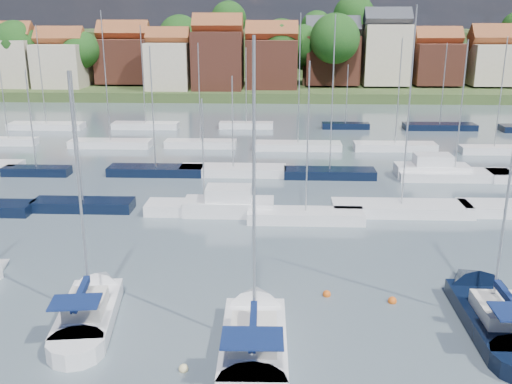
{
  "coord_description": "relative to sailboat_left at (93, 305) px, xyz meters",
  "views": [
    {
      "loc": [
        -1.47,
        -22.31,
        14.62
      ],
      "look_at": [
        -2.94,
        14.0,
        3.66
      ],
      "focal_mm": 40.0,
      "sensor_mm": 36.0,
      "label": 1
    }
  ],
  "objects": [
    {
      "name": "far_shore_town",
      "position": [
        13.32,
        128.58,
        4.24
      ],
      "size": [
        212.46,
        90.0,
        22.27
      ],
      "color": "#3A5028",
      "rests_on": "ground"
    },
    {
      "name": "marina_field",
      "position": [
        13.0,
        31.07,
        0.07
      ],
      "size": [
        79.62,
        41.41,
        15.93
      ],
      "color": "white",
      "rests_on": "ground"
    },
    {
      "name": "sailboat_left",
      "position": [
        0.0,
        0.0,
        0.0
      ],
      "size": [
        3.89,
        10.14,
        13.51
      ],
      "rotation": [
        0.0,
        0.0,
        1.7
      ],
      "color": "white",
      "rests_on": "ground"
    },
    {
      "name": "sailboat_navy",
      "position": [
        20.48,
        0.68,
        -0.01
      ],
      "size": [
        3.16,
        11.51,
        15.91
      ],
      "rotation": [
        0.0,
        0.0,
        1.56
      ],
      "color": "black",
      "rests_on": "ground"
    },
    {
      "name": "buoy_e",
      "position": [
        12.38,
        2.27,
        -0.36
      ],
      "size": [
        0.45,
        0.45,
        0.45
      ],
      "primitive_type": "sphere",
      "color": "#D85914",
      "rests_on": "ground"
    },
    {
      "name": "buoy_g",
      "position": [
        15.86,
        1.63,
        -0.36
      ],
      "size": [
        0.48,
        0.48,
        0.48
      ],
      "primitive_type": "sphere",
      "color": "#D85914",
      "rests_on": "ground"
    },
    {
      "name": "sailboat_centre",
      "position": [
        8.56,
        -2.07,
        -0.01
      ],
      "size": [
        3.21,
        11.31,
        15.3
      ],
      "rotation": [
        0.0,
        0.0,
        1.59
      ],
      "color": "white",
      "rests_on": "ground"
    },
    {
      "name": "ground",
      "position": [
        11.09,
        35.92,
        -0.36
      ],
      "size": [
        260.0,
        260.0,
        0.0
      ],
      "primitive_type": "plane",
      "color": "#4A5964",
      "rests_on": "ground"
    },
    {
      "name": "buoy_c",
      "position": [
        5.6,
        -5.05,
        -0.36
      ],
      "size": [
        0.43,
        0.43,
        0.43
      ],
      "primitive_type": "sphere",
      "color": "beige",
      "rests_on": "ground"
    }
  ]
}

